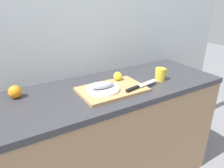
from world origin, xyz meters
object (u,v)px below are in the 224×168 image
Objects in this scene: cutting_board at (112,90)px; fish_fillet at (103,85)px; chef_knife at (138,87)px; coffee_mug_0 at (160,74)px; orange_0 at (15,92)px; white_plate at (103,89)px; lemon_0 at (118,76)px.

fish_fillet reaches higher than cutting_board.
coffee_mug_0 reaches higher than chef_knife.
fish_fillet is 0.54m from orange_0.
lemon_0 reaches higher than white_plate.
chef_knife is (0.22, -0.09, 0.00)m from white_plate.
coffee_mug_0 reaches higher than orange_0.
lemon_0 is at bearing 29.29° from white_plate.
fish_fillet is (-0.07, 0.00, 0.04)m from cutting_board.
lemon_0 is (0.11, 0.10, 0.04)m from cutting_board.
chef_knife is (0.15, -0.08, 0.02)m from cutting_board.
chef_knife is 0.78m from orange_0.
white_plate is at bearing 177.28° from coffee_mug_0.
white_plate is 0.03m from fish_fillet.
fish_fillet is (-0.00, 0.00, 0.03)m from white_plate.
coffee_mug_0 is at bearing -2.72° from fish_fillet.
chef_knife is at bearing -22.16° from white_plate.
orange_0 is at bearing 158.79° from cutting_board.
cutting_board is at bearing -4.22° from fish_fillet.
white_plate is 0.48m from coffee_mug_0.
cutting_board is 2.02× the size of white_plate.
orange_0 is at bearing 170.28° from lemon_0.
fish_fillet reaches higher than white_plate.
lemon_0 is at bearing 43.42° from cutting_board.
fish_fillet is at bearing -150.71° from lemon_0.
fish_fillet is 0.48m from coffee_mug_0.
cutting_board is 0.16m from lemon_0.
orange_0 is at bearing 146.22° from chef_knife.
chef_knife is 2.55× the size of coffee_mug_0.
white_plate is 0.24m from chef_knife.
fish_fillet is 1.42× the size of coffee_mug_0.
orange_0 is at bearing 166.33° from coffee_mug_0.
coffee_mug_0 is 1.42× the size of orange_0.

